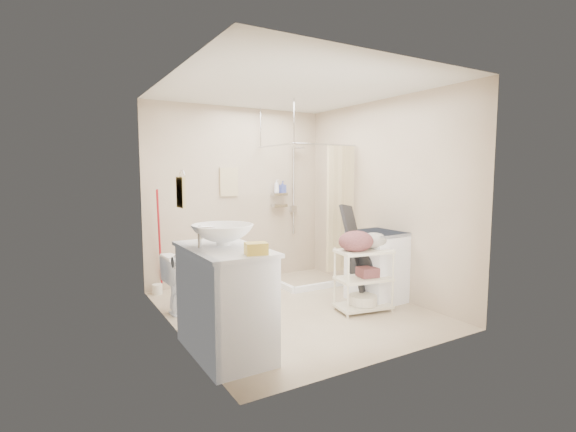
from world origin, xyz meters
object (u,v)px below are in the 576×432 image
object	(u,v)px
toilet	(194,282)
washing_machine	(378,266)
vanity	(224,300)
laundry_rack	(364,274)

from	to	relation	value
toilet	washing_machine	distance (m)	2.32
toilet	washing_machine	world-z (taller)	washing_machine
toilet	vanity	bearing A→B (deg)	171.48
vanity	toilet	bearing A→B (deg)	84.37
toilet	washing_machine	size ratio (longest dim) A/B	0.78
vanity	washing_machine	distance (m)	2.35
washing_machine	laundry_rack	xyz separation A→B (m)	(-0.44, -0.23, -0.00)
vanity	washing_machine	bearing A→B (deg)	11.69
vanity	toilet	size ratio (longest dim) A/B	1.59
toilet	laundry_rack	bearing A→B (deg)	-123.64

